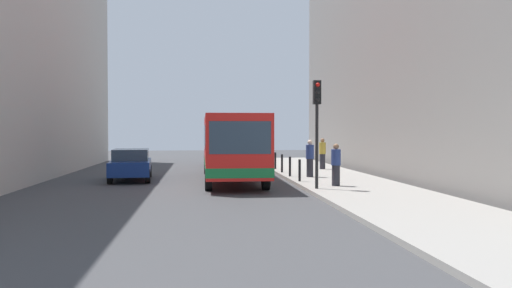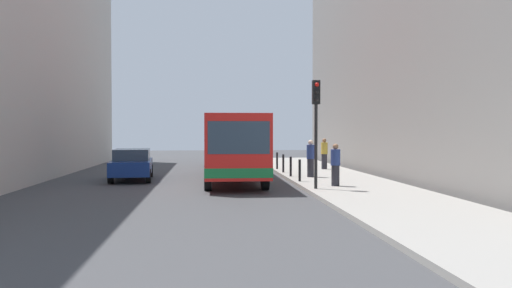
% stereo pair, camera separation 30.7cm
% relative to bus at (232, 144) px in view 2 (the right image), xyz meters
% --- Properties ---
extents(ground_plane, '(80.00, 80.00, 0.00)m').
position_rel_bus_xyz_m(ground_plane, '(-0.62, -2.93, -1.73)').
color(ground_plane, '#424244').
extents(sidewalk, '(4.40, 40.00, 0.15)m').
position_rel_bus_xyz_m(sidewalk, '(4.78, -2.93, -1.65)').
color(sidewalk, '#9E9991').
rests_on(sidewalk, ground).
extents(building_right, '(7.00, 32.00, 17.41)m').
position_rel_bus_xyz_m(building_right, '(10.88, 1.07, 6.98)').
color(building_right, gray).
rests_on(building_right, ground).
extents(bus, '(2.58, 11.03, 3.00)m').
position_rel_bus_xyz_m(bus, '(0.00, 0.00, 0.00)').
color(bus, red).
rests_on(bus, ground).
extents(car_beside_bus, '(2.12, 4.52, 1.48)m').
position_rel_bus_xyz_m(car_beside_bus, '(-4.73, 0.56, -0.94)').
color(car_beside_bus, navy).
rests_on(car_beside_bus, ground).
extents(car_behind_bus, '(1.93, 4.43, 1.48)m').
position_rel_bus_xyz_m(car_behind_bus, '(0.02, 10.16, -0.94)').
color(car_behind_bus, maroon).
rests_on(car_behind_bus, ground).
extents(traffic_light, '(0.28, 0.33, 4.10)m').
position_rel_bus_xyz_m(traffic_light, '(2.93, -5.10, 1.28)').
color(traffic_light, black).
rests_on(traffic_light, sidewalk).
extents(bollard_near, '(0.11, 0.11, 0.95)m').
position_rel_bus_xyz_m(bollard_near, '(2.83, -2.23, -1.10)').
color(bollard_near, black).
rests_on(bollard_near, sidewalk).
extents(bollard_mid, '(0.11, 0.11, 0.95)m').
position_rel_bus_xyz_m(bollard_mid, '(2.83, 0.19, -1.10)').
color(bollard_mid, black).
rests_on(bollard_mid, sidewalk).
extents(bollard_far, '(0.11, 0.11, 0.95)m').
position_rel_bus_xyz_m(bollard_far, '(2.83, 2.60, -1.10)').
color(bollard_far, black).
rests_on(bollard_far, sidewalk).
extents(bollard_farthest, '(0.11, 0.11, 0.95)m').
position_rel_bus_xyz_m(bollard_farthest, '(2.83, 5.02, -1.10)').
color(bollard_farthest, black).
rests_on(bollard_farthest, sidewalk).
extents(pedestrian_near_signal, '(0.38, 0.38, 1.69)m').
position_rel_bus_xyz_m(pedestrian_near_signal, '(3.91, -4.22, -0.73)').
color(pedestrian_near_signal, '#26262D').
rests_on(pedestrian_near_signal, sidewalk).
extents(pedestrian_mid_sidewalk, '(0.38, 0.38, 1.76)m').
position_rel_bus_xyz_m(pedestrian_mid_sidewalk, '(3.72, -0.21, -0.69)').
color(pedestrian_mid_sidewalk, '#26262D').
rests_on(pedestrian_mid_sidewalk, sidewalk).
extents(pedestrian_far_sidewalk, '(0.38, 0.38, 1.77)m').
position_rel_bus_xyz_m(pedestrian_far_sidewalk, '(5.51, 4.65, -0.69)').
color(pedestrian_far_sidewalk, '#26262D').
rests_on(pedestrian_far_sidewalk, sidewalk).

